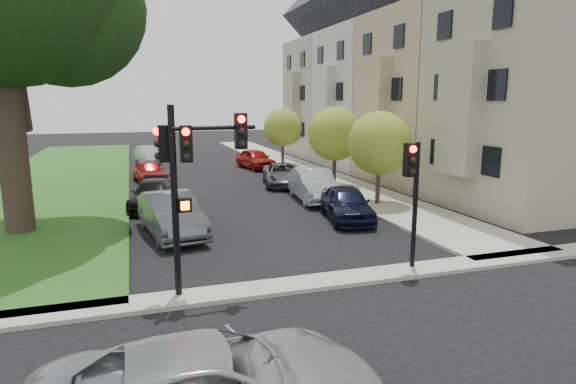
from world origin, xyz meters
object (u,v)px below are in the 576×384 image
object	(u,v)px
small_tree_a	(379,143)
traffic_signal_main	(189,167)
small_tree_c	(283,128)
car_parked_1	(313,185)
small_tree_b	(335,134)
car_parked_3	(256,159)
car_parked_0	(347,203)
car_parked_5	(171,215)
car_parked_7	(149,171)
car_parked_9	(148,155)
car_parked_2	(283,175)
traffic_signal_secondary	(412,182)
car_parked_6	(153,194)

from	to	relation	value
small_tree_a	traffic_signal_main	world-z (taller)	traffic_signal_main
small_tree_c	car_parked_1	distance (m)	13.27
small_tree_b	car_parked_3	xyz separation A→B (m)	(-2.40, 8.78, -2.32)
car_parked_0	car_parked_5	world-z (taller)	car_parked_5
small_tree_c	car_parked_7	xyz separation A→B (m)	(-9.98, -4.83, -2.19)
car_parked_3	car_parked_7	world-z (taller)	car_parked_3
car_parked_3	car_parked_9	world-z (taller)	car_parked_3
car_parked_2	car_parked_3	bearing A→B (deg)	99.80
car_parked_1	car_parked_2	world-z (taller)	car_parked_1
traffic_signal_main	traffic_signal_secondary	xyz separation A→B (m)	(6.22, -0.04, -0.70)
car_parked_2	car_parked_9	distance (m)	14.89
car_parked_9	car_parked_7	bearing A→B (deg)	-100.25
car_parked_3	car_parked_9	size ratio (longest dim) A/B	1.04
car_parked_9	car_parked_2	bearing A→B (deg)	-70.16
traffic_signal_main	car_parked_0	size ratio (longest dim) A/B	1.15
small_tree_c	car_parked_9	size ratio (longest dim) A/B	1.07
small_tree_b	small_tree_c	world-z (taller)	small_tree_b
car_parked_1	car_parked_6	bearing A→B (deg)	-179.41
car_parked_6	small_tree_c	bearing A→B (deg)	62.33
small_tree_b	car_parked_5	world-z (taller)	small_tree_b
car_parked_1	car_parked_3	xyz separation A→B (m)	(0.04, 11.84, -0.06)
small_tree_a	car_parked_0	distance (m)	4.02
small_tree_c	car_parked_6	world-z (taller)	small_tree_c
small_tree_b	car_parked_5	distance (m)	12.36
car_parked_1	car_parked_2	size ratio (longest dim) A/B	1.03
car_parked_0	car_parked_1	bearing A→B (deg)	99.02
car_parked_5	car_parked_7	world-z (taller)	car_parked_5
small_tree_b	car_parked_1	xyz separation A→B (m)	(-2.44, -3.06, -2.26)
traffic_signal_secondary	car_parked_6	size ratio (longest dim) A/B	0.85
traffic_signal_secondary	car_parked_3	world-z (taller)	traffic_signal_secondary
small_tree_b	car_parked_6	bearing A→B (deg)	-166.64
car_parked_6	car_parked_7	size ratio (longest dim) A/B	1.11
small_tree_b	car_parked_7	size ratio (longest dim) A/B	1.15
car_parked_2	car_parked_3	world-z (taller)	car_parked_3
small_tree_b	car_parked_5	size ratio (longest dim) A/B	0.97
traffic_signal_main	car_parked_2	distance (m)	16.60
car_parked_0	car_parked_1	xyz separation A→B (m)	(0.14, 4.21, 0.07)
car_parked_0	car_parked_5	xyz separation A→B (m)	(-7.10, -0.07, 0.07)
car_parked_2	car_parked_6	world-z (taller)	car_parked_2
car_parked_6	small_tree_a	bearing A→B (deg)	-3.38
small_tree_c	car_parked_7	bearing A→B (deg)	-154.16
small_tree_a	small_tree_c	world-z (taller)	small_tree_a
small_tree_a	car_parked_9	distance (m)	22.12
small_tree_c	car_parked_0	bearing A→B (deg)	-98.59
car_parked_0	car_parked_5	distance (m)	7.10
small_tree_c	car_parked_5	size ratio (longest dim) A/B	0.91
traffic_signal_secondary	car_parked_9	size ratio (longest dim) A/B	0.93
traffic_signal_secondary	car_parked_3	xyz separation A→B (m)	(1.00, 22.11, -1.90)
small_tree_a	car_parked_7	xyz separation A→B (m)	(-9.98, 10.14, -2.28)
traffic_signal_secondary	car_parked_5	bearing A→B (deg)	136.33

